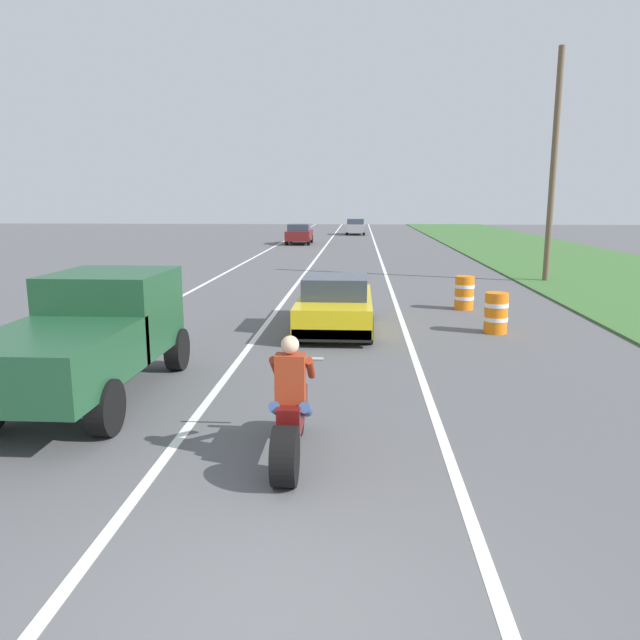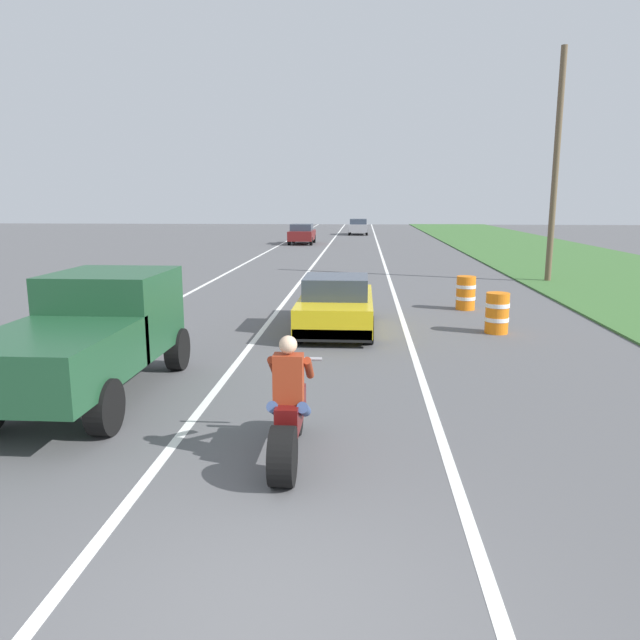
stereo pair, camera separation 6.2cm
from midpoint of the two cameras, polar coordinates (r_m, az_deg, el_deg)
The scene contains 12 objects.
ground_plane at distance 5.23m, azimuth -4.59°, elevation -26.63°, with size 160.00×160.00×0.00m, color #565659.
lane_stripe_left_solid at distance 25.04m, azimuth -10.03°, elevation 3.64°, with size 0.14×120.00×0.01m, color white.
lane_stripe_right_solid at distance 24.32m, azimuth 6.69°, elevation 3.52°, with size 0.14×120.00×0.01m, color white.
lane_stripe_centre_dashed at distance 24.42m, azimuth -1.79°, elevation 3.62°, with size 0.14×120.00×0.01m, color white.
motorcycle_with_rider at distance 7.54m, azimuth -2.70°, elevation -9.11°, with size 0.70×2.21×1.62m.
sports_car_yellow at distance 15.26m, azimuth 1.64°, elevation 1.44°, with size 1.84×4.30×1.37m.
pickup_truck_left_lane_dark_green at distance 10.56m, azimuth -20.53°, elevation -1.02°, with size 2.02×4.80×1.98m.
utility_pole_roadside at distance 25.88m, azimuth 21.31°, elevation 13.17°, with size 0.24×0.24×8.90m, color brown.
construction_barrel_nearest at distance 15.47m, azimuth 16.40°, elevation 0.65°, with size 0.58×0.58×1.00m.
construction_barrel_mid at distance 18.61m, azimuth 13.61°, elevation 2.50°, with size 0.58×0.58×1.00m.
distant_car_far_ahead at distance 45.82m, azimuth -1.67°, elevation 8.11°, with size 1.80×4.00×1.50m.
distant_car_further_ahead at distance 58.60m, azimuth 3.64°, elevation 8.76°, with size 1.80×4.00×1.50m.
Camera 2 is at (0.69, -4.08, 3.20)m, focal length 34.10 mm.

